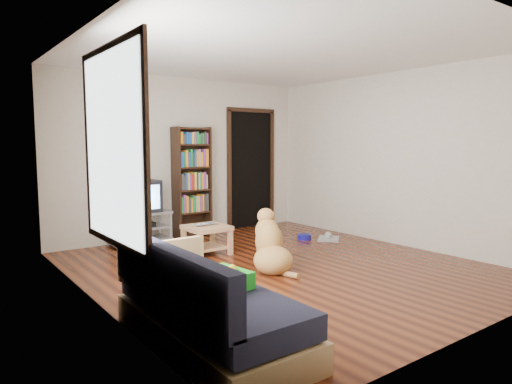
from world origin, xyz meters
TOP-DOWN VIEW (x-y plane):
  - ground at (0.00, 0.00)m, footprint 5.00×5.00m
  - ceiling at (0.00, 0.00)m, footprint 5.00×5.00m
  - wall_back at (0.00, 2.50)m, footprint 4.50×0.00m
  - wall_front at (0.00, -2.50)m, footprint 4.50×0.00m
  - wall_left at (-2.25, 0.00)m, footprint 0.00×5.00m
  - wall_right at (2.25, 0.00)m, footprint 0.00×5.00m
  - green_cushion at (-1.75, -1.40)m, footprint 0.44×0.44m
  - laptop at (-0.40, 1.08)m, footprint 0.36×0.24m
  - dog_bowl at (1.35, 1.02)m, footprint 0.22×0.22m
  - grey_rag at (1.65, 0.77)m, footprint 0.51×0.50m
  - window at (-2.23, -0.50)m, footprint 0.03×1.46m
  - doorway at (1.35, 2.48)m, footprint 1.03×0.05m
  - tv_stand at (-0.90, 2.25)m, footprint 0.90×0.45m
  - crt_tv at (-0.90, 2.27)m, footprint 0.55×0.52m
  - bookshelf at (0.05, 2.34)m, footprint 0.60×0.30m
  - sofa at (-1.87, -1.38)m, footprint 0.80×1.80m
  - coffee_table at (-0.40, 1.11)m, footprint 0.55×0.55m
  - dog at (-0.18, -0.04)m, footprint 0.63×0.91m

SIDE VIEW (x-z plane):
  - ground at x=0.00m, z-range 0.00..0.00m
  - grey_rag at x=1.65m, z-range 0.00..0.03m
  - dog_bowl at x=1.35m, z-range 0.00..0.08m
  - sofa at x=-1.87m, z-range -0.14..0.66m
  - tv_stand at x=-0.90m, z-range 0.02..0.52m
  - dog at x=-0.18m, z-range -0.10..0.65m
  - coffee_table at x=-0.40m, z-range 0.08..0.48m
  - laptop at x=-0.40m, z-range 0.40..0.43m
  - green_cushion at x=-1.75m, z-range 0.42..0.55m
  - crt_tv at x=-0.90m, z-range 0.45..1.03m
  - bookshelf at x=0.05m, z-range 0.10..1.90m
  - doorway at x=1.35m, z-range 0.03..2.21m
  - wall_back at x=0.00m, z-range -0.95..3.55m
  - wall_front at x=0.00m, z-range -0.95..3.55m
  - wall_left at x=-2.25m, z-range -1.20..3.80m
  - wall_right at x=2.25m, z-range -1.20..3.80m
  - window at x=-2.23m, z-range 0.65..2.35m
  - ceiling at x=0.00m, z-range 2.60..2.60m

